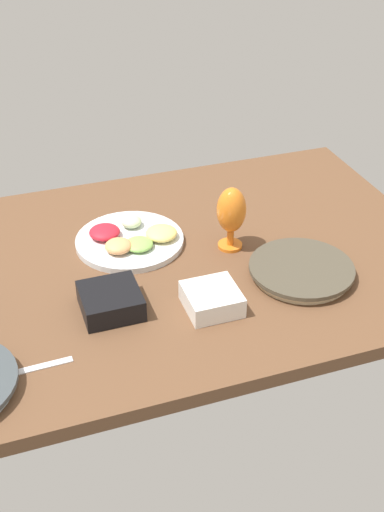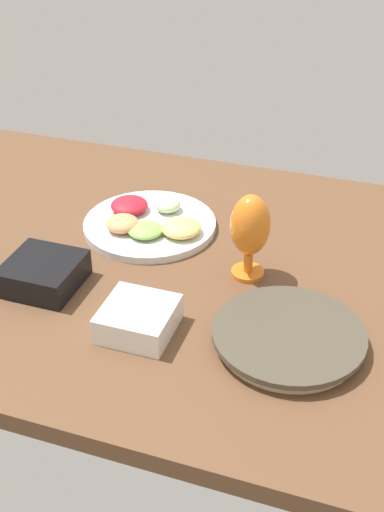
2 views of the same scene
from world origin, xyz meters
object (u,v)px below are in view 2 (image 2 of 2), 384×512
Objects in this scene: square_bowl_white at (138,318)px; hurricane_glass_orange at (250,228)px; square_bowl_black at (43,272)px; dinner_plate_right at (289,337)px; fruit_platter at (149,223)px.

hurricane_glass_orange is at bearing 58.98° from square_bowl_white.
hurricane_glass_orange is at bearing 23.91° from square_bowl_black.
fruit_platter is at bearing 142.86° from dinner_plate_right.
dinner_plate_right is 52.38cm from square_bowl_black.
square_bowl_black is 1.11× the size of square_bowl_white.
hurricane_glass_orange reaches higher than square_bowl_white.
square_bowl_white is (12.08, -35.57, 1.25)cm from fruit_platter.
fruit_platter is 37.59cm from square_bowl_white.
hurricane_glass_orange is 1.43× the size of square_bowl_white.
hurricane_glass_orange is 30.18cm from square_bowl_white.
square_bowl_white is (-27.91, -5.29, 1.43)cm from dinner_plate_right.
dinner_plate_right is 1.49× the size of hurricane_glass_orange.
fruit_platter reaches higher than dinner_plate_right.
square_bowl_white is (-14.91, -24.80, -8.56)cm from hurricane_glass_orange.
square_bowl_white reaches higher than fruit_platter.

